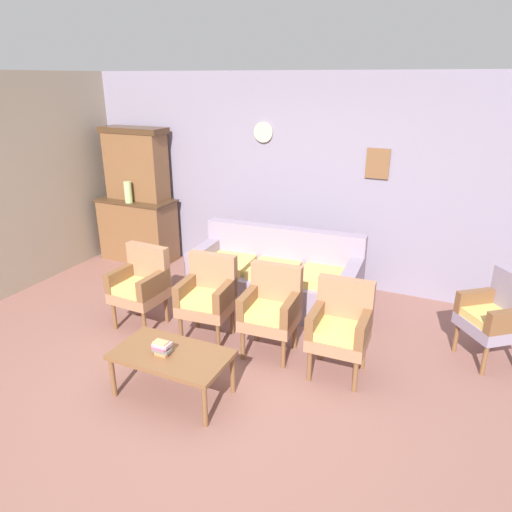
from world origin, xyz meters
TOP-DOWN VIEW (x-y plane):
  - ground_plane at (0.00, 0.00)m, footprint 7.68×7.68m
  - wall_back_with_decor at (0.00, 2.63)m, footprint 6.40×0.09m
  - side_cabinet at (-2.51, 2.25)m, footprint 1.16×0.55m
  - cabinet_upper_hutch at (-2.51, 2.33)m, footprint 0.99×0.38m
  - vase_on_cabinet at (-2.48, 2.06)m, footprint 0.11×0.11m
  - floral_couch at (-0.03, 1.70)m, footprint 2.06×0.91m
  - armchair_near_couch_end at (-1.19, 0.59)m, footprint 0.54×0.51m
  - armchair_row_middle at (-0.38, 0.66)m, footprint 0.56×0.54m
  - armchair_near_cabinet at (0.33, 0.67)m, footprint 0.55×0.52m
  - armchair_by_doorway at (1.05, 0.60)m, footprint 0.53×0.51m
  - wingback_chair_by_fireplace at (2.36, 1.43)m, footprint 0.71×0.71m
  - coffee_table at (-0.17, -0.33)m, footprint 1.00×0.56m
  - book_stack_on_table at (-0.23, -0.38)m, footprint 0.15×0.11m

SIDE VIEW (x-z plane):
  - ground_plane at x=0.00m, z-range 0.00..0.00m
  - floral_couch at x=-0.03m, z-range -0.12..0.78m
  - coffee_table at x=-0.17m, z-range 0.17..0.59m
  - side_cabinet at x=-2.51m, z-range 0.00..0.93m
  - book_stack_on_table at x=-0.23m, z-range 0.42..0.55m
  - armchair_near_couch_end at x=-1.19m, z-range 0.05..0.95m
  - armchair_row_middle at x=-0.38m, z-range 0.05..0.95m
  - armchair_near_cabinet at x=0.33m, z-range 0.05..0.95m
  - armchair_by_doorway at x=1.05m, z-range 0.05..0.95m
  - wingback_chair_by_fireplace at x=2.36m, z-range 0.05..0.95m
  - vase_on_cabinet at x=-2.48m, z-range 0.93..1.23m
  - wall_back_with_decor at x=0.00m, z-range 0.00..2.70m
  - cabinet_upper_hutch at x=-2.51m, z-range 0.94..1.97m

